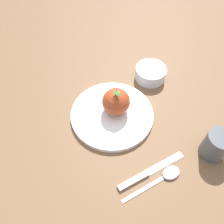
# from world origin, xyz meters

# --- Properties ---
(ground_plane) EXTENTS (2.40, 2.40, 0.00)m
(ground_plane) POSITION_xyz_m (0.00, 0.00, 0.00)
(ground_plane) COLOR brown
(dinner_plate) EXTENTS (0.25, 0.25, 0.02)m
(dinner_plate) POSITION_xyz_m (-0.04, -0.02, 0.01)
(dinner_plate) COLOR white
(dinner_plate) RESTS_ON ground_plane
(apple) EXTENTS (0.08, 0.08, 0.09)m
(apple) POSITION_xyz_m (-0.05, -0.01, 0.06)
(apple) COLOR #9E3D1E
(apple) RESTS_ON dinner_plate
(side_bowl) EXTENTS (0.10, 0.10, 0.04)m
(side_bowl) POSITION_xyz_m (-0.18, 0.13, 0.03)
(side_bowl) COLOR silver
(side_bowl) RESTS_ON ground_plane
(cup) EXTENTS (0.07, 0.07, 0.08)m
(cup) POSITION_xyz_m (0.12, 0.22, 0.05)
(cup) COLOR #4C5156
(cup) RESTS_ON ground_plane
(knife) EXTENTS (0.08, 0.19, 0.01)m
(knife) POSITION_xyz_m (0.15, 0.03, 0.00)
(knife) COLOR silver
(knife) RESTS_ON ground_plane
(spoon) EXTENTS (0.08, 0.17, 0.01)m
(spoon) POSITION_xyz_m (0.17, 0.08, 0.01)
(spoon) COLOR silver
(spoon) RESTS_ON ground_plane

